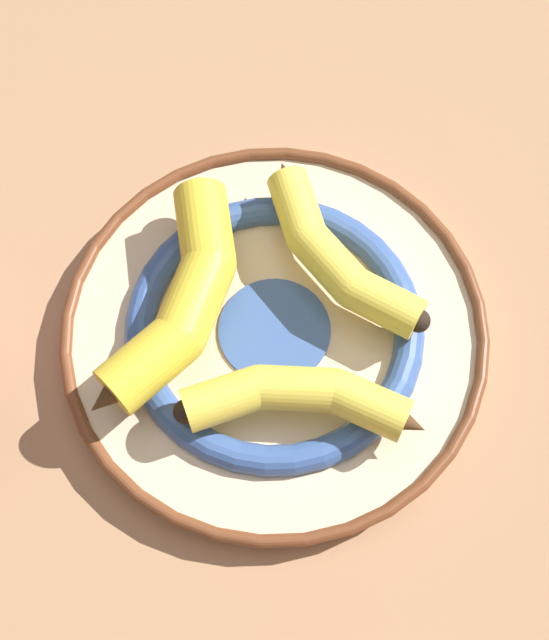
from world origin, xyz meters
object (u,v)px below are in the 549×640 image
(banana_a, at_px, (301,397))
(banana_b, at_px, (181,301))
(decorative_bowl, at_px, (274,332))
(banana_c, at_px, (333,254))

(banana_a, height_order, banana_b, banana_b)
(decorative_bowl, distance_m, banana_a, 0.07)
(banana_a, xyz_separation_m, banana_b, (0.11, 0.02, 0.00))
(banana_a, relative_size, banana_b, 0.75)
(decorative_bowl, bearing_deg, banana_b, 41.37)
(decorative_bowl, relative_size, banana_b, 1.76)
(decorative_bowl, xyz_separation_m, banana_b, (0.05, 0.04, 0.04))
(banana_a, relative_size, banana_c, 0.77)
(banana_c, bearing_deg, banana_a, -50.83)
(decorative_bowl, bearing_deg, banana_c, -83.12)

